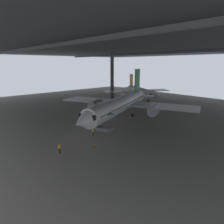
{
  "coord_description": "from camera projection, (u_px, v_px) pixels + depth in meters",
  "views": [
    {
      "loc": [
        39.95,
        -30.5,
        13.87
      ],
      "look_at": [
        5.43,
        0.55,
        2.68
      ],
      "focal_mm": 32.22,
      "sensor_mm": 36.0,
      "label": 1
    }
  ],
  "objects": [
    {
      "name": "crew_worker_near_nose",
      "position": [
        59.0,
        148.0,
        31.72
      ],
      "size": [
        0.5,
        0.36,
        1.63
      ],
      "color": "#232838",
      "rests_on": "ground_plane"
    },
    {
      "name": "boarding_stairs",
      "position": [
        103.0,
        127.0,
        42.73
      ],
      "size": [
        4.57,
        3.0,
        4.83
      ],
      "color": "slate",
      "rests_on": "ground_plane"
    },
    {
      "name": "airplane_distant",
      "position": [
        140.0,
        91.0,
        81.41
      ],
      "size": [
        26.99,
        27.13,
        9.37
      ],
      "color": "white",
      "rests_on": "ground_plane"
    },
    {
      "name": "airplane_main",
      "position": [
        120.0,
        104.0,
        52.02
      ],
      "size": [
        37.89,
        37.91,
        12.31
      ],
      "color": "white",
      "rests_on": "ground_plane"
    },
    {
      "name": "ground_plane",
      "position": [
        96.0,
        119.0,
        51.96
      ],
      "size": [
        110.0,
        110.0,
        0.0
      ],
      "primitive_type": "plane",
      "color": "gray"
    },
    {
      "name": "traffic_cone_orange",
      "position": [
        94.0,
        145.0,
        34.47
      ],
      "size": [
        0.36,
        0.36,
        0.6
      ],
      "color": "black",
      "rests_on": "ground_plane"
    },
    {
      "name": "crew_worker_by_stairs",
      "position": [
        93.0,
        131.0,
        39.26
      ],
      "size": [
        0.54,
        0.3,
        1.77
      ],
      "color": "#232838",
      "rests_on": "ground_plane"
    },
    {
      "name": "hangar_structure",
      "position": [
        134.0,
        47.0,
        56.62
      ],
      "size": [
        121.0,
        99.0,
        19.08
      ],
      "color": "#4C4F54",
      "rests_on": "ground_plane"
    }
  ]
}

